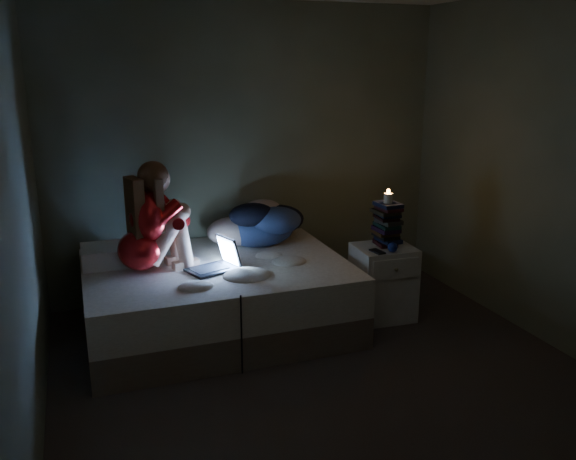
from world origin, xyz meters
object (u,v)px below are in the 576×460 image
phone (378,252)px  bed (217,296)px  woman (139,219)px  nightstand (383,282)px  laptop (212,255)px  candle (388,199)px

phone → bed: bearing=152.4°
woman → phone: (1.81, -0.34, -0.35)m
bed → nightstand: 1.38m
bed → woman: bearing=-177.7°
woman → laptop: 0.60m
candle → woman: bearing=174.5°
phone → nightstand: bearing=33.3°
woman → laptop: (0.50, -0.14, -0.29)m
woman → phone: 1.87m
bed → candle: bearing=-8.6°
bed → phone: size_ratio=14.38×
bed → woman: (-0.57, -0.02, 0.70)m
laptop → candle: candle is taller
bed → phone: 1.33m
nightstand → candle: (0.03, 0.03, 0.70)m
laptop → candle: size_ratio=4.58×
candle → phone: candle is taller
candle → phone: bearing=-135.2°
laptop → nightstand: bearing=-23.0°
laptop → woman: bearing=145.2°
woman → phone: size_ratio=5.99×
phone → candle: bearing=33.4°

